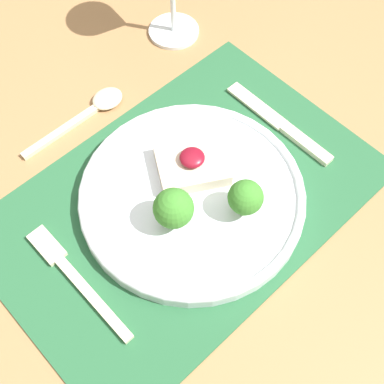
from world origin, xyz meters
TOP-DOWN VIEW (x-y plane):
  - ground_plane at (0.00, 0.00)m, footprint 8.00×8.00m
  - dining_table at (0.00, 0.00)m, footprint 1.28×1.12m
  - placemat at (0.00, 0.00)m, footprint 0.49×0.32m
  - dinner_plate at (0.01, -0.01)m, footprint 0.28×0.28m
  - fork at (-0.16, 0.01)m, footprint 0.02×0.18m
  - knife at (0.18, -0.01)m, footprint 0.02×0.18m
  - spoon at (0.01, 0.20)m, footprint 0.17×0.04m

SIDE VIEW (x-z plane):
  - ground_plane at x=0.00m, z-range 0.00..0.00m
  - dining_table at x=0.00m, z-range 0.29..1.04m
  - placemat at x=0.00m, z-range 0.75..0.76m
  - spoon at x=0.01m, z-range 0.75..0.77m
  - fork at x=-0.16m, z-range 0.76..0.76m
  - knife at x=0.18m, z-range 0.76..0.77m
  - dinner_plate at x=0.01m, z-range 0.74..0.81m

